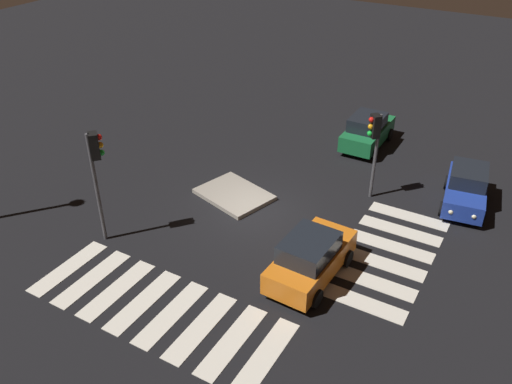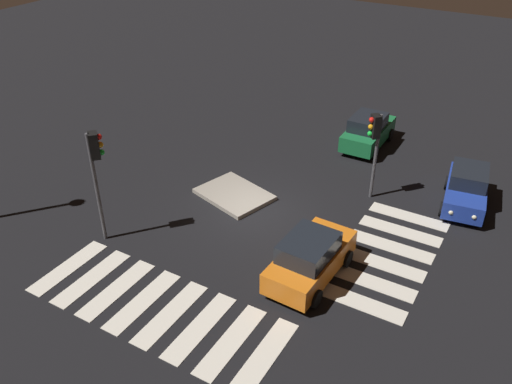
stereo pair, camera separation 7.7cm
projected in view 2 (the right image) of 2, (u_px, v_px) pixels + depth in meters
ground_plane at (256, 213)px, 22.09m from camera, size 80.00×80.00×0.00m
traffic_island at (234, 194)px, 23.13m from camera, size 3.51×3.00×0.18m
car_blue at (467, 188)px, 22.22m from camera, size 2.14×3.87×1.62m
car_green at (368, 131)px, 26.89m from camera, size 1.85×3.90×1.69m
car_orange at (310, 258)px, 18.21m from camera, size 2.01×4.04×1.73m
traffic_light_north at (375, 136)px, 21.60m from camera, size 0.54×0.54×3.83m
traffic_light_south at (96, 161)px, 18.86m from camera, size 0.54×0.53×4.44m
crosswalk_near at (157, 307)px, 17.36m from camera, size 8.75×3.20×0.02m
crosswalk_side at (386, 255)px, 19.70m from camera, size 3.20×6.45×0.02m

